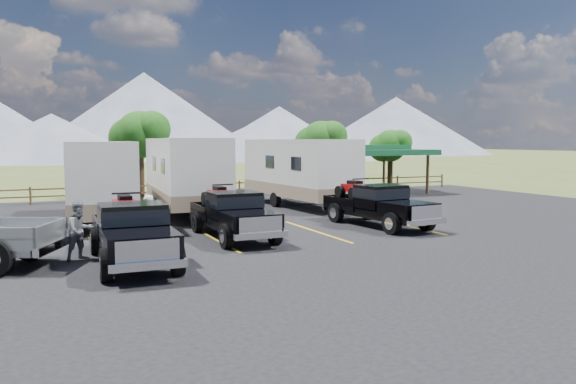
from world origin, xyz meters
name	(u,v)px	position (x,y,z in m)	size (l,w,h in m)	color
ground	(317,257)	(0.00, 0.00, 0.00)	(320.00, 320.00, 0.00)	#4F5B26
asphalt_lot	(278,240)	(0.00, 3.00, 0.02)	(44.00, 34.00, 0.04)	black
stall_lines	(267,235)	(0.00, 4.00, 0.04)	(12.12, 5.50, 0.01)	gold
tree_ne_a	(321,141)	(8.97, 17.01, 3.48)	(3.11, 2.92, 4.76)	black
tree_ne_b	(390,146)	(14.98, 18.01, 3.13)	(2.77, 2.59, 4.27)	black
tree_north	(139,135)	(-2.03, 19.02, 3.83)	(3.46, 3.24, 5.25)	black
rail_fence	(209,188)	(2.00, 18.50, 0.61)	(36.12, 0.12, 1.00)	brown
pavilion	(374,151)	(13.00, 17.00, 2.79)	(6.20, 6.20, 3.22)	brown
mountain_range	(34,118)	(-7.63, 105.98, 7.87)	(209.00, 71.00, 20.00)	slate
rig_left	(132,231)	(-5.27, 1.19, 0.96)	(2.16, 5.80, 1.92)	black
rig_center	(232,213)	(-1.34, 4.02, 0.93)	(1.96, 5.54, 1.85)	black
rig_right	(377,204)	(4.90, 4.22, 0.95)	(2.42, 5.79, 1.88)	black
trailer_left	(101,180)	(-5.19, 9.82, 1.83)	(3.23, 9.91, 3.43)	white
trailer_center	(185,175)	(-1.29, 11.03, 1.91)	(3.19, 10.30, 3.57)	white
trailer_right	(299,171)	(4.96, 11.78, 1.89)	(3.21, 10.19, 3.53)	white
person_a	(148,223)	(-4.53, 2.84, 0.93)	(0.65, 0.42, 1.77)	silver
person_b	(80,231)	(-6.58, 2.27, 0.90)	(0.84, 0.65, 1.72)	slate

